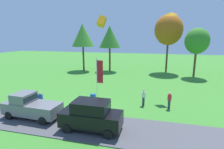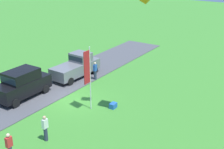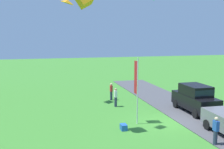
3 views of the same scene
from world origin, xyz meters
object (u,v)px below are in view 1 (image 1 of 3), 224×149
at_px(tree_lone_near, 83,35).
at_px(tree_far_left, 197,41).
at_px(person_watching_sky, 169,100).
at_px(tree_center_back, 110,37).
at_px(person_beside_suv, 41,100).
at_px(car_pickup_mid_row, 30,106).
at_px(kite_box_high_right, 102,22).
at_px(flag_banner, 99,75).
at_px(tree_far_right, 169,30).
at_px(kite_diamond_mid_center, 171,14).
at_px(cooler_box, 93,96).
at_px(person_on_lawn, 144,97).
at_px(car_suv_near_entrance, 91,114).

relative_size(tree_lone_near, tree_far_left, 1.13).
height_order(person_watching_sky, tree_center_back, tree_center_back).
height_order(person_beside_suv, tree_far_left, tree_far_left).
distance_m(car_pickup_mid_row, kite_box_high_right, 12.30).
relative_size(tree_lone_near, flag_banner, 1.98).
xyz_separation_m(tree_far_left, flag_banner, (-12.33, -15.85, -3.16)).
relative_size(tree_far_right, kite_diamond_mid_center, 10.81).
height_order(tree_center_back, tree_far_left, tree_center_back).
distance_m(person_beside_suv, kite_diamond_mid_center, 16.43).
bearing_deg(kite_box_high_right, person_watching_sky, -25.98).
bearing_deg(cooler_box, flag_banner, -47.52).
bearing_deg(tree_center_back, car_pickup_mid_row, -93.07).
relative_size(person_watching_sky, tree_far_left, 0.20).
height_order(person_on_lawn, tree_far_right, tree_far_right).
distance_m(car_suv_near_entrance, cooler_box, 7.48).
bearing_deg(person_beside_suv, tree_center_back, 85.71).
bearing_deg(car_suv_near_entrance, tree_far_left, 62.69).
bearing_deg(person_watching_sky, tree_lone_near, 134.22).
bearing_deg(kite_diamond_mid_center, cooler_box, -161.63).
distance_m(car_suv_near_entrance, person_beside_suv, 6.74).
bearing_deg(person_beside_suv, kite_box_high_right, 59.58).
distance_m(person_watching_sky, tree_lone_near, 23.87).
distance_m(tree_center_back, cooler_box, 17.53).
xyz_separation_m(car_suv_near_entrance, kite_box_high_right, (-2.10, 9.57, 7.44)).
xyz_separation_m(person_beside_suv, tree_far_right, (12.76, 22.04, 7.34)).
relative_size(person_watching_sky, flag_banner, 0.36).
distance_m(tree_center_back, tree_far_left, 15.87).
height_order(tree_center_back, kite_box_high_right, kite_box_high_right).
bearing_deg(car_suv_near_entrance, person_on_lawn, 59.63).
height_order(tree_far_left, kite_box_high_right, kite_box_high_right).
height_order(cooler_box, kite_diamond_mid_center, kite_diamond_mid_center).
distance_m(person_beside_suv, tree_lone_near, 20.94).
height_order(car_suv_near_entrance, cooler_box, car_suv_near_entrance).
bearing_deg(car_suv_near_entrance, kite_box_high_right, 102.35).
bearing_deg(person_watching_sky, cooler_box, 171.03).
bearing_deg(flag_banner, tree_center_back, 101.23).
bearing_deg(car_pickup_mid_row, cooler_box, 61.37).
distance_m(tree_lone_near, tree_center_back, 5.49).
height_order(tree_far_right, kite_diamond_mid_center, tree_far_right).
height_order(tree_far_left, flag_banner, tree_far_left).
relative_size(tree_far_right, flag_banner, 2.32).
xyz_separation_m(person_watching_sky, tree_far_right, (0.58, 18.95, 7.34)).
relative_size(person_beside_suv, kite_diamond_mid_center, 1.66).
distance_m(person_watching_sky, cooler_box, 8.54).
height_order(car_pickup_mid_row, flag_banner, flag_banner).
bearing_deg(car_suv_near_entrance, tree_center_back, 101.50).
relative_size(tree_center_back, kite_diamond_mid_center, 8.82).
distance_m(car_suv_near_entrance, kite_diamond_mid_center, 13.96).
bearing_deg(car_pickup_mid_row, tree_far_right, 62.54).
xyz_separation_m(car_pickup_mid_row, person_on_lawn, (9.33, 5.20, -0.23)).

